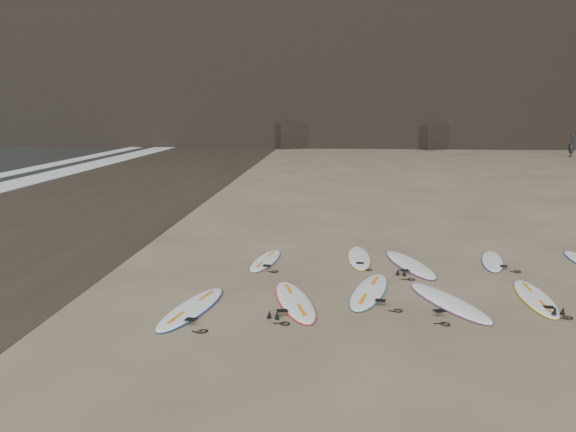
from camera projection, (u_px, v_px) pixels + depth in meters
name	position (u px, v px, depth m)	size (l,w,h in m)	color
ground	(394.00, 298.00, 12.37)	(240.00, 240.00, 0.00)	#897559
wet_sand	(51.00, 208.00, 23.18)	(12.00, 200.00, 0.01)	#383026
surfboard_0	(192.00, 308.00, 11.64)	(0.65, 2.71, 0.10)	white
surfboard_1	(295.00, 301.00, 12.06)	(0.65, 2.71, 0.10)	white
surfboard_2	(369.00, 291.00, 12.70)	(0.65, 2.72, 0.10)	white
surfboard_3	(448.00, 301.00, 12.01)	(0.66, 2.74, 0.10)	white
surfboard_4	(535.00, 297.00, 12.28)	(0.61, 2.53, 0.09)	white
surfboard_5	(266.00, 260.00, 15.26)	(0.55, 2.28, 0.08)	white
surfboard_6	(359.00, 257.00, 15.52)	(0.59, 2.45, 0.09)	white
surfboard_7	(410.00, 264.00, 14.87)	(0.67, 2.78, 0.10)	white
surfboard_8	(492.00, 261.00, 15.20)	(0.53, 2.20, 0.08)	white
person_a	(571.00, 146.00, 46.33)	(0.67, 0.44, 1.85)	black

